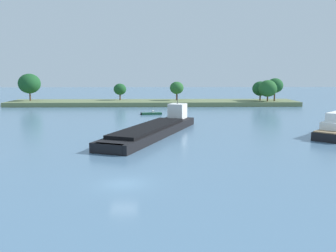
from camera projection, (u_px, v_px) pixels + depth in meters
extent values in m
plane|color=slate|center=(124.00, 184.00, 34.05)|extent=(400.00, 400.00, 0.00)
cube|color=#66754C|center=(154.00, 103.00, 111.78)|extent=(86.53, 13.48, 1.30)
cylinder|color=#513823|center=(30.00, 97.00, 111.03)|extent=(0.44, 0.44, 2.57)
ellipsoid|color=#194C23|center=(29.00, 84.00, 110.44)|extent=(6.59, 6.59, 5.93)
cylinder|color=#513823|center=(120.00, 97.00, 114.18)|extent=(0.44, 0.44, 1.79)
ellipsoid|color=#194C23|center=(120.00, 89.00, 113.82)|extent=(3.88, 3.88, 3.49)
cylinder|color=#513823|center=(177.00, 97.00, 113.08)|extent=(0.44, 0.44, 2.14)
ellipsoid|color=#235B28|center=(177.00, 88.00, 112.67)|extent=(4.21, 4.21, 3.79)
cylinder|color=#513823|center=(260.00, 98.00, 112.62)|extent=(0.44, 0.44, 1.65)
ellipsoid|color=#194C23|center=(260.00, 89.00, 112.20)|extent=(4.94, 4.94, 4.45)
cylinder|color=#513823|center=(267.00, 99.00, 109.18)|extent=(0.44, 0.44, 1.65)
ellipsoid|color=#235B28|center=(268.00, 88.00, 108.72)|extent=(5.50, 5.50, 4.95)
cylinder|color=#513823|center=(274.00, 97.00, 110.11)|extent=(0.44, 0.44, 2.73)
ellipsoid|color=#194C23|center=(275.00, 86.00, 109.62)|extent=(4.84, 4.84, 4.36)
cube|color=#937551|center=(330.00, 131.00, 54.82)|extent=(5.08, 5.08, 0.16)
cube|color=black|center=(153.00, 132.00, 59.11)|extent=(15.72, 28.95, 1.32)
cube|color=black|center=(149.00, 127.00, 57.59)|extent=(11.75, 20.56, 0.50)
cube|color=white|center=(177.00, 111.00, 70.23)|extent=(3.90, 4.06, 2.80)
cylinder|color=#333338|center=(178.00, 99.00, 69.88)|extent=(0.12, 0.12, 1.80)
cube|color=black|center=(109.00, 148.00, 46.01)|extent=(4.03, 2.32, 1.19)
cube|color=#19472D|center=(152.00, 114.00, 87.43)|extent=(4.96, 2.36, 0.47)
cube|color=white|center=(153.00, 112.00, 87.42)|extent=(0.63, 0.85, 0.50)
cube|color=black|center=(141.00, 114.00, 86.92)|extent=(0.33, 0.36, 0.56)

